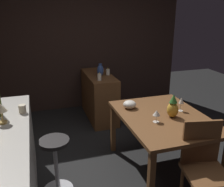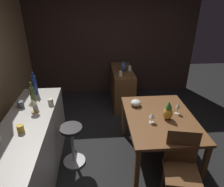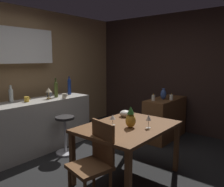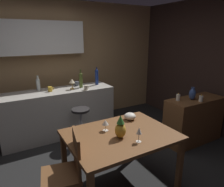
{
  "view_description": "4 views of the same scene",
  "coord_description": "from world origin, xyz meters",
  "px_view_note": "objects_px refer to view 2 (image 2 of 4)",
  "views": [
    {
      "loc": [
        -2.3,
        1.0,
        1.96
      ],
      "look_at": [
        0.59,
        0.09,
        0.9
      ],
      "focal_mm": 40.2,
      "sensor_mm": 36.0,
      "label": 1
    },
    {
      "loc": [
        -2.3,
        0.49,
        2.36
      ],
      "look_at": [
        0.35,
        0.28,
        1.02
      ],
      "focal_mm": 32.63,
      "sensor_mm": 36.0,
      "label": 2
    },
    {
      "loc": [
        -2.3,
        -2.08,
        1.62
      ],
      "look_at": [
        0.6,
        0.29,
        1.04
      ],
      "focal_mm": 36.44,
      "sensor_mm": 36.0,
      "label": 3
    },
    {
      "loc": [
        -1.12,
        -2.31,
        1.9
      ],
      "look_at": [
        0.36,
        0.27,
        1.05
      ],
      "focal_mm": 32.66,
      "sensor_mm": 36.0,
      "label": 4
    }
  ],
  "objects_px": {
    "fruit_bowl": "(136,103)",
    "pillar_candle_tall": "(130,68)",
    "wine_bottle_cobalt": "(35,84)",
    "vase_ceramic_blue": "(123,67)",
    "wine_glass_right": "(152,116)",
    "wine_glass_left": "(178,106)",
    "cup_cream": "(51,102)",
    "wine_bottle_olive": "(33,95)",
    "bar_stool": "(73,144)",
    "cup_slate": "(21,104)",
    "chair_near_window": "(181,166)",
    "dining_table": "(160,122)",
    "pillar_candle_short": "(121,73)",
    "pineapple_centerpiece": "(168,112)",
    "cup_mustard": "(21,128)",
    "counter_lamp": "(33,103)",
    "sideboard_cabinet": "(122,87)"
  },
  "relations": [
    {
      "from": "wine_bottle_olive",
      "to": "vase_ceramic_blue",
      "type": "height_order",
      "value": "wine_bottle_olive"
    },
    {
      "from": "dining_table",
      "to": "cup_cream",
      "type": "xyz_separation_m",
      "value": [
        0.21,
        1.56,
        0.29
      ]
    },
    {
      "from": "chair_near_window",
      "to": "counter_lamp",
      "type": "height_order",
      "value": "counter_lamp"
    },
    {
      "from": "wine_glass_right",
      "to": "pillar_candle_short",
      "type": "height_order",
      "value": "pillar_candle_short"
    },
    {
      "from": "wine_bottle_olive",
      "to": "counter_lamp",
      "type": "height_order",
      "value": "wine_bottle_olive"
    },
    {
      "from": "dining_table",
      "to": "wine_glass_left",
      "type": "height_order",
      "value": "wine_glass_left"
    },
    {
      "from": "wine_bottle_olive",
      "to": "cup_cream",
      "type": "relative_size",
      "value": 3.29
    },
    {
      "from": "wine_bottle_olive",
      "to": "wine_bottle_cobalt",
      "type": "bearing_deg",
      "value": 10.26
    },
    {
      "from": "chair_near_window",
      "to": "fruit_bowl",
      "type": "xyz_separation_m",
      "value": [
        1.05,
        0.36,
        0.27
      ]
    },
    {
      "from": "wine_glass_left",
      "to": "cup_cream",
      "type": "xyz_separation_m",
      "value": [
        0.14,
        1.83,
        0.07
      ]
    },
    {
      "from": "cup_cream",
      "to": "chair_near_window",
      "type": "bearing_deg",
      "value": -119.39
    },
    {
      "from": "wine_bottle_cobalt",
      "to": "cup_cream",
      "type": "height_order",
      "value": "wine_bottle_cobalt"
    },
    {
      "from": "chair_near_window",
      "to": "dining_table",
      "type": "bearing_deg",
      "value": 5.17
    },
    {
      "from": "sideboard_cabinet",
      "to": "bar_stool",
      "type": "relative_size",
      "value": 1.69
    },
    {
      "from": "dining_table",
      "to": "pillar_candle_tall",
      "type": "height_order",
      "value": "pillar_candle_tall"
    },
    {
      "from": "cup_slate",
      "to": "pillar_candle_tall",
      "type": "xyz_separation_m",
      "value": [
        1.54,
        -1.79,
        -0.07
      ]
    },
    {
      "from": "wine_glass_left",
      "to": "cup_cream",
      "type": "relative_size",
      "value": 1.61
    },
    {
      "from": "sideboard_cabinet",
      "to": "wine_bottle_olive",
      "type": "distance_m",
      "value": 2.25
    },
    {
      "from": "pineapple_centerpiece",
      "to": "fruit_bowl",
      "type": "height_order",
      "value": "pineapple_centerpiece"
    },
    {
      "from": "cup_slate",
      "to": "counter_lamp",
      "type": "relative_size",
      "value": 0.6
    },
    {
      "from": "bar_stool",
      "to": "pineapple_centerpiece",
      "type": "height_order",
      "value": "pineapple_centerpiece"
    },
    {
      "from": "fruit_bowl",
      "to": "dining_table",
      "type": "bearing_deg",
      "value": -139.15
    },
    {
      "from": "fruit_bowl",
      "to": "wine_bottle_olive",
      "type": "bearing_deg",
      "value": 95.67
    },
    {
      "from": "chair_near_window",
      "to": "bar_stool",
      "type": "distance_m",
      "value": 1.52
    },
    {
      "from": "cup_mustard",
      "to": "pillar_candle_short",
      "type": "xyz_separation_m",
      "value": [
        1.82,
        -1.38,
        -0.07
      ]
    },
    {
      "from": "bar_stool",
      "to": "wine_glass_left",
      "type": "relative_size",
      "value": 3.7
    },
    {
      "from": "cup_slate",
      "to": "wine_bottle_cobalt",
      "type": "bearing_deg",
      "value": -14.87
    },
    {
      "from": "wine_bottle_cobalt",
      "to": "wine_bottle_olive",
      "type": "bearing_deg",
      "value": -169.74
    },
    {
      "from": "fruit_bowl",
      "to": "pillar_candle_tall",
      "type": "height_order",
      "value": "pillar_candle_tall"
    },
    {
      "from": "cup_slate",
      "to": "dining_table",
      "type": "bearing_deg",
      "value": -94.87
    },
    {
      "from": "cup_mustard",
      "to": "counter_lamp",
      "type": "bearing_deg",
      "value": -6.93
    },
    {
      "from": "dining_table",
      "to": "chair_near_window",
      "type": "bearing_deg",
      "value": -174.83
    },
    {
      "from": "pineapple_centerpiece",
      "to": "wine_bottle_cobalt",
      "type": "bearing_deg",
      "value": 72.01
    },
    {
      "from": "chair_near_window",
      "to": "fruit_bowl",
      "type": "relative_size",
      "value": 5.68
    },
    {
      "from": "wine_bottle_olive",
      "to": "vase_ceramic_blue",
      "type": "xyz_separation_m",
      "value": [
        1.47,
        -1.46,
        -0.14
      ]
    },
    {
      "from": "pineapple_centerpiece",
      "to": "cup_mustard",
      "type": "distance_m",
      "value": 1.9
    },
    {
      "from": "pineapple_centerpiece",
      "to": "fruit_bowl",
      "type": "distance_m",
      "value": 0.55
    },
    {
      "from": "fruit_bowl",
      "to": "wine_bottle_cobalt",
      "type": "distance_m",
      "value": 1.6
    },
    {
      "from": "dining_table",
      "to": "cup_slate",
      "type": "relative_size",
      "value": 10.64
    },
    {
      "from": "fruit_bowl",
      "to": "wine_glass_right",
      "type": "bearing_deg",
      "value": -163.88
    },
    {
      "from": "pineapple_centerpiece",
      "to": "vase_ceramic_blue",
      "type": "xyz_separation_m",
      "value": [
        1.72,
        0.41,
        0.06
      ]
    },
    {
      "from": "vase_ceramic_blue",
      "to": "wine_glass_right",
      "type": "bearing_deg",
      "value": -174.77
    },
    {
      "from": "chair_near_window",
      "to": "bar_stool",
      "type": "bearing_deg",
      "value": 63.12
    },
    {
      "from": "bar_stool",
      "to": "pillar_candle_tall",
      "type": "xyz_separation_m",
      "value": [
        1.73,
        -1.1,
        0.52
      ]
    },
    {
      "from": "wine_glass_left",
      "to": "cup_cream",
      "type": "bearing_deg",
      "value": 85.72
    },
    {
      "from": "chair_near_window",
      "to": "wine_glass_right",
      "type": "height_order",
      "value": "chair_near_window"
    },
    {
      "from": "wine_glass_right",
      "to": "pillar_candle_tall",
      "type": "relative_size",
      "value": 1.11
    },
    {
      "from": "cup_cream",
      "to": "pillar_candle_short",
      "type": "height_order",
      "value": "cup_cream"
    },
    {
      "from": "wine_bottle_cobalt",
      "to": "pineapple_centerpiece",
      "type": "bearing_deg",
      "value": -107.99
    },
    {
      "from": "wine_bottle_cobalt",
      "to": "pillar_candle_tall",
      "type": "bearing_deg",
      "value": -56.06
    }
  ]
}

